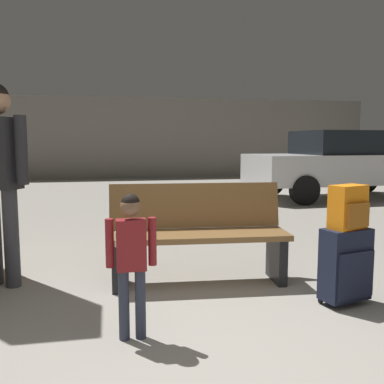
{
  "coord_description": "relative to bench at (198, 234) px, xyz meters",
  "views": [
    {
      "loc": [
        -0.51,
        -2.22,
        1.28
      ],
      "look_at": [
        0.18,
        1.3,
        0.85
      ],
      "focal_mm": 39.95,
      "sensor_mm": 36.0,
      "label": 1
    }
  ],
  "objects": [
    {
      "name": "backpack_bright",
      "position": [
        1.02,
        -0.78,
        0.33
      ],
      "size": [
        0.32,
        0.27,
        0.34
      ],
      "color": "orange",
      "rests_on": "suitcase"
    },
    {
      "name": "bench",
      "position": [
        0.0,
        0.0,
        0.0
      ],
      "size": [
        1.63,
        0.64,
        0.89
      ],
      "color": "brown",
      "rests_on": "ground_plane"
    },
    {
      "name": "parked_car_side",
      "position": [
        4.38,
        5.09,
        0.36
      ],
      "size": [
        4.19,
        1.98,
        1.51
      ],
      "color": "silver",
      "rests_on": "ground_plane"
    },
    {
      "name": "ground_plane",
      "position": [
        -0.28,
        2.49,
        -0.49
      ],
      "size": [
        18.0,
        18.0,
        0.1
      ],
      "primitive_type": "cube",
      "color": "gray"
    },
    {
      "name": "child",
      "position": [
        -0.65,
        -1.05,
        0.14
      ],
      "size": [
        0.32,
        0.19,
        0.95
      ],
      "color": "#33384C",
      "rests_on": "ground_plane"
    },
    {
      "name": "garage_back_wall",
      "position": [
        -0.28,
        11.35,
        0.96
      ],
      "size": [
        18.0,
        0.12,
        2.8
      ],
      "primitive_type": "cube",
      "color": "gray",
      "rests_on": "ground_plane"
    },
    {
      "name": "suitcase",
      "position": [
        1.02,
        -0.78,
        -0.12
      ],
      "size": [
        0.42,
        0.31,
        0.6
      ],
      "color": "#191E33",
      "rests_on": "ground_plane"
    }
  ]
}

